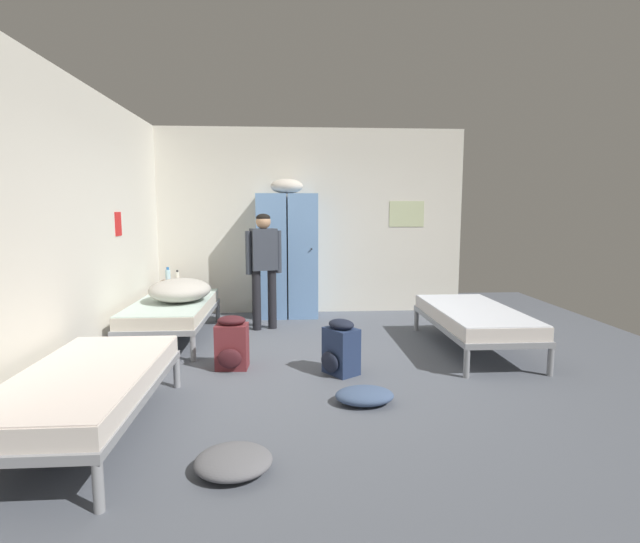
{
  "coord_description": "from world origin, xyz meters",
  "views": [
    {
      "loc": [
        -0.34,
        -4.92,
        1.62
      ],
      "look_at": [
        0.0,
        0.26,
        0.95
      ],
      "focal_mm": 27.07,
      "sensor_mm": 36.0,
      "label": 1
    }
  ],
  "objects_px": {
    "shelf_unit": "(174,296)",
    "backpack_navy": "(340,348)",
    "bed_left_rear": "(173,309)",
    "bedding_heap": "(180,290)",
    "bed_right": "(474,317)",
    "clothes_pile_grey": "(233,461)",
    "locker_bank": "(287,253)",
    "lotion_bottle": "(177,276)",
    "water_bottle": "(168,275)",
    "clothes_pile_denim": "(365,396)",
    "bed_left_front": "(86,384)",
    "person_traveler": "(264,260)",
    "backpack_maroon": "(232,344)"
  },
  "relations": [
    {
      "from": "locker_bank",
      "to": "bed_left_rear",
      "type": "xyz_separation_m",
      "value": [
        -1.43,
        -1.23,
        -0.59
      ]
    },
    {
      "from": "locker_bank",
      "to": "bed_left_front",
      "type": "relative_size",
      "value": 1.09
    },
    {
      "from": "bedding_heap",
      "to": "locker_bank",
      "type": "bearing_deg",
      "value": 43.68
    },
    {
      "from": "bedding_heap",
      "to": "bed_left_rear",
      "type": "bearing_deg",
      "value": 161.72
    },
    {
      "from": "bed_left_front",
      "to": "clothes_pile_denim",
      "type": "bearing_deg",
      "value": 12.01
    },
    {
      "from": "shelf_unit",
      "to": "backpack_navy",
      "type": "height_order",
      "value": "shelf_unit"
    },
    {
      "from": "bed_left_rear",
      "to": "backpack_maroon",
      "type": "xyz_separation_m",
      "value": [
        0.86,
        -1.19,
        -0.12
      ]
    },
    {
      "from": "water_bottle",
      "to": "backpack_navy",
      "type": "distance_m",
      "value": 3.48
    },
    {
      "from": "backpack_navy",
      "to": "bed_right",
      "type": "bearing_deg",
      "value": 24.1
    },
    {
      "from": "bed_left_front",
      "to": "backpack_navy",
      "type": "xyz_separation_m",
      "value": [
        1.95,
        1.19,
        -0.12
      ]
    },
    {
      "from": "shelf_unit",
      "to": "clothes_pile_grey",
      "type": "bearing_deg",
      "value": -72.69
    },
    {
      "from": "water_bottle",
      "to": "backpack_navy",
      "type": "relative_size",
      "value": 0.37
    },
    {
      "from": "bedding_heap",
      "to": "clothes_pile_grey",
      "type": "xyz_separation_m",
      "value": [
        0.99,
        -3.14,
        -0.56
      ]
    },
    {
      "from": "locker_bank",
      "to": "bedding_heap",
      "type": "bearing_deg",
      "value": -136.32
    },
    {
      "from": "bed_right",
      "to": "clothes_pile_denim",
      "type": "height_order",
      "value": "bed_right"
    },
    {
      "from": "bed_right",
      "to": "backpack_navy",
      "type": "height_order",
      "value": "backpack_navy"
    },
    {
      "from": "bed_left_front",
      "to": "person_traveler",
      "type": "bearing_deg",
      "value": 69.91
    },
    {
      "from": "bed_left_front",
      "to": "clothes_pile_denim",
      "type": "height_order",
      "value": "bed_left_front"
    },
    {
      "from": "bed_left_rear",
      "to": "water_bottle",
      "type": "distance_m",
      "value": 1.25
    },
    {
      "from": "clothes_pile_denim",
      "to": "clothes_pile_grey",
      "type": "xyz_separation_m",
      "value": [
        -0.98,
        -1.0,
        0.0
      ]
    },
    {
      "from": "shelf_unit",
      "to": "bed_left_front",
      "type": "height_order",
      "value": "shelf_unit"
    },
    {
      "from": "locker_bank",
      "to": "bedding_heap",
      "type": "xyz_separation_m",
      "value": [
        -1.33,
        -1.27,
        -0.34
      ]
    },
    {
      "from": "bedding_heap",
      "to": "lotion_bottle",
      "type": "bearing_deg",
      "value": 104.02
    },
    {
      "from": "locker_bank",
      "to": "bedding_heap",
      "type": "relative_size",
      "value": 2.52
    },
    {
      "from": "locker_bank",
      "to": "bed_right",
      "type": "distance_m",
      "value": 2.94
    },
    {
      "from": "bed_left_front",
      "to": "bed_right",
      "type": "relative_size",
      "value": 1.0
    },
    {
      "from": "locker_bank",
      "to": "bed_left_front",
      "type": "distance_m",
      "value": 4.14
    },
    {
      "from": "backpack_maroon",
      "to": "clothes_pile_denim",
      "type": "bearing_deg",
      "value": -38.87
    },
    {
      "from": "bed_right",
      "to": "person_traveler",
      "type": "distance_m",
      "value": 2.77
    },
    {
      "from": "lotion_bottle",
      "to": "water_bottle",
      "type": "bearing_deg",
      "value": 158.2
    },
    {
      "from": "bed_right",
      "to": "clothes_pile_grey",
      "type": "relative_size",
      "value": 3.9
    },
    {
      "from": "locker_bank",
      "to": "water_bottle",
      "type": "relative_size",
      "value": 10.12
    },
    {
      "from": "bed_right",
      "to": "clothes_pile_denim",
      "type": "xyz_separation_m",
      "value": [
        -1.5,
        -1.47,
        -0.31
      ]
    },
    {
      "from": "backpack_navy",
      "to": "bed_left_front",
      "type": "bearing_deg",
      "value": -148.68
    },
    {
      "from": "shelf_unit",
      "to": "bedding_heap",
      "type": "xyz_separation_m",
      "value": [
        0.36,
        -1.18,
        0.28
      ]
    },
    {
      "from": "shelf_unit",
      "to": "bed_right",
      "type": "relative_size",
      "value": 0.3
    },
    {
      "from": "backpack_maroon",
      "to": "clothes_pile_denim",
      "type": "height_order",
      "value": "backpack_maroon"
    },
    {
      "from": "water_bottle",
      "to": "clothes_pile_grey",
      "type": "distance_m",
      "value": 4.61
    },
    {
      "from": "locker_bank",
      "to": "lotion_bottle",
      "type": "bearing_deg",
      "value": -175.64
    },
    {
      "from": "bed_left_rear",
      "to": "bedding_heap",
      "type": "height_order",
      "value": "bedding_heap"
    },
    {
      "from": "person_traveler",
      "to": "lotion_bottle",
      "type": "bearing_deg",
      "value": 153.07
    },
    {
      "from": "backpack_navy",
      "to": "locker_bank",
      "type": "bearing_deg",
      "value": 101.07
    },
    {
      "from": "bed_left_front",
      "to": "backpack_maroon",
      "type": "bearing_deg",
      "value": 58.65
    },
    {
      "from": "person_traveler",
      "to": "water_bottle",
      "type": "relative_size",
      "value": 7.65
    },
    {
      "from": "lotion_bottle",
      "to": "backpack_navy",
      "type": "bearing_deg",
      "value": -49.87
    },
    {
      "from": "backpack_maroon",
      "to": "bed_left_front",
      "type": "bearing_deg",
      "value": -121.35
    },
    {
      "from": "bed_left_front",
      "to": "clothes_pile_grey",
      "type": "height_order",
      "value": "bed_left_front"
    },
    {
      "from": "locker_bank",
      "to": "shelf_unit",
      "type": "xyz_separation_m",
      "value": [
        -1.68,
        -0.08,
        -0.62
      ]
    },
    {
      "from": "water_bottle",
      "to": "backpack_maroon",
      "type": "distance_m",
      "value": 2.67
    },
    {
      "from": "shelf_unit",
      "to": "bed_right",
      "type": "height_order",
      "value": "shelf_unit"
    }
  ]
}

